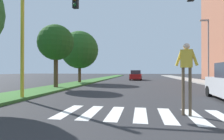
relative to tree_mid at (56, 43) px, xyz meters
name	(u,v)px	position (x,y,z in m)	size (l,w,h in m)	color
ground_plane	(143,80)	(7.70, 16.08, -3.99)	(140.00, 140.00, 0.00)	#2D2D30
crosswalk	(153,115)	(7.70, -7.64, -3.99)	(6.75, 2.20, 0.01)	silver
median_strip	(96,80)	(-0.08, 14.08, -3.92)	(2.83, 64.00, 0.15)	#386B2D
tree_mid	(56,43)	(0.00, 0.00, 0.00)	(3.09, 3.09, 5.42)	#4C3823
tree_far	(80,50)	(-0.27, 6.54, 0.19)	(4.67, 4.67, 6.37)	#4C3823
sidewalk_right	(196,81)	(15.65, 14.08, -3.92)	(3.00, 64.00, 0.15)	#9E9991
traffic_light_gantry	(76,14)	(4.06, -5.62, 0.41)	(10.04, 0.30, 6.00)	gold
street_lamp_right	(208,45)	(15.06, 7.91, 0.60)	(1.02, 0.24, 7.50)	slate
pedestrian_performer	(187,67)	(8.82, -7.54, -2.33)	(0.74, 0.35, 2.49)	brown
sedan_midblock	(136,75)	(6.48, 15.93, -3.21)	(2.07, 4.67, 1.68)	maroon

